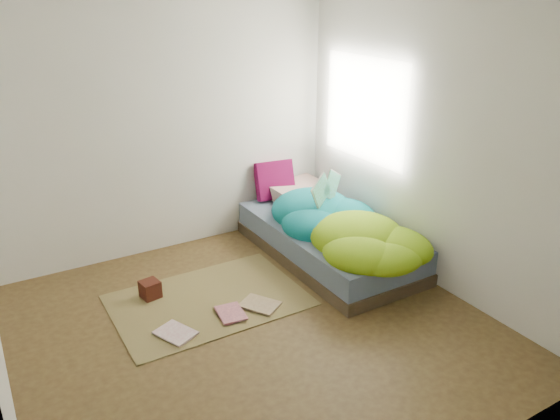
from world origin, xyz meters
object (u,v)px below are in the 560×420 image
object	(u,v)px
bed	(328,241)
open_book	(327,178)
floor_book_a	(165,340)
floor_book_b	(219,316)
pillow_magenta	(275,180)
wooden_box	(150,289)

from	to	relation	value
bed	open_book	distance (m)	0.64
floor_book_a	floor_book_b	size ratio (longest dim) A/B	1.08
pillow_magenta	wooden_box	xyz separation A→B (m)	(-1.70, -0.78, -0.46)
floor_book_a	pillow_magenta	bearing A→B (deg)	15.39
bed	floor_book_a	distance (m)	1.98
pillow_magenta	floor_book_a	size ratio (longest dim) A/B	1.39
bed	wooden_box	distance (m)	1.79
pillow_magenta	wooden_box	bearing A→B (deg)	-147.35
bed	open_book	xyz separation A→B (m)	(0.01, 0.06, 0.64)
wooden_box	floor_book_a	bearing A→B (deg)	-99.56
floor_book_b	pillow_magenta	bearing A→B (deg)	53.29
pillow_magenta	floor_book_b	world-z (taller)	pillow_magenta
pillow_magenta	bed	bearing A→B (deg)	-77.22
bed	open_book	bearing A→B (deg)	79.85
bed	open_book	world-z (taller)	open_book
floor_book_a	wooden_box	bearing A→B (deg)	56.97
pillow_magenta	floor_book_a	world-z (taller)	pillow_magenta
bed	floor_book_b	world-z (taller)	bed
open_book	floor_book_b	bearing A→B (deg)	176.33
open_book	wooden_box	bearing A→B (deg)	153.74
pillow_magenta	open_book	world-z (taller)	open_book
bed	floor_book_b	distance (m)	1.49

